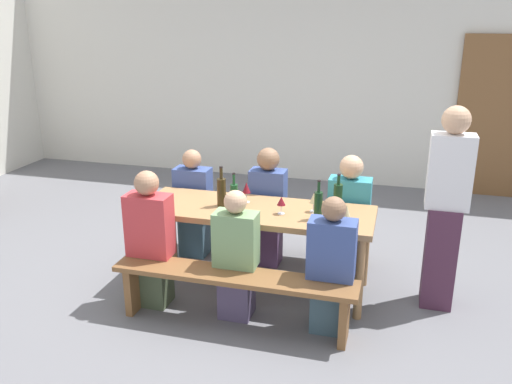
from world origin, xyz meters
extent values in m
plane|color=slate|center=(0.00, 0.00, 0.00)|extent=(24.00, 24.00, 0.00)
cube|color=silver|center=(0.00, 3.45, 1.60)|extent=(14.00, 0.20, 3.20)
cube|color=brown|center=(2.28, 3.31, 1.05)|extent=(0.90, 0.06, 2.10)
cube|color=#9E7247|center=(0.00, 0.00, 0.72)|extent=(2.02, 0.70, 0.05)
cylinder|color=#9E7247|center=(-0.93, -0.29, 0.35)|extent=(0.07, 0.07, 0.70)
cylinder|color=#9E7247|center=(0.93, -0.29, 0.35)|extent=(0.07, 0.07, 0.70)
cylinder|color=#9E7247|center=(-0.93, 0.29, 0.35)|extent=(0.07, 0.07, 0.70)
cylinder|color=#9E7247|center=(0.93, 0.29, 0.35)|extent=(0.07, 0.07, 0.70)
cube|color=brown|center=(0.00, -0.65, 0.43)|extent=(1.92, 0.30, 0.04)
cube|color=brown|center=(-0.86, -0.65, 0.21)|extent=(0.06, 0.24, 0.41)
cube|color=brown|center=(0.86, -0.65, 0.21)|extent=(0.06, 0.24, 0.41)
cube|color=brown|center=(0.00, 0.65, 0.43)|extent=(1.92, 0.30, 0.04)
cube|color=brown|center=(-0.86, 0.65, 0.21)|extent=(0.06, 0.24, 0.41)
cube|color=brown|center=(0.86, 0.65, 0.21)|extent=(0.06, 0.24, 0.41)
cylinder|color=#332814|center=(-0.31, -0.01, 0.87)|extent=(0.08, 0.08, 0.25)
cylinder|color=#332814|center=(-0.31, -0.01, 1.05)|extent=(0.03, 0.03, 0.10)
cylinder|color=black|center=(-0.31, -0.01, 1.10)|extent=(0.03, 0.03, 0.01)
cylinder|color=#143319|center=(0.55, -0.10, 0.87)|extent=(0.07, 0.07, 0.23)
cylinder|color=#143319|center=(0.55, -0.10, 1.03)|extent=(0.02, 0.02, 0.09)
cylinder|color=black|center=(0.55, -0.10, 1.08)|extent=(0.03, 0.03, 0.01)
cylinder|color=#143319|center=(0.68, 0.14, 0.87)|extent=(0.08, 0.08, 0.23)
cylinder|color=#143319|center=(0.68, 0.14, 1.02)|extent=(0.03, 0.03, 0.08)
cylinder|color=black|center=(0.68, 0.14, 1.07)|extent=(0.03, 0.03, 0.01)
cylinder|color=#194723|center=(-0.16, -0.13, 0.87)|extent=(0.06, 0.06, 0.24)
cylinder|color=#194723|center=(-0.16, -0.13, 1.04)|extent=(0.02, 0.02, 0.09)
cylinder|color=black|center=(-0.16, -0.13, 1.09)|extent=(0.02, 0.02, 0.01)
cylinder|color=silver|center=(0.49, 0.06, 0.75)|extent=(0.06, 0.06, 0.01)
cylinder|color=silver|center=(0.49, 0.06, 0.79)|extent=(0.01, 0.01, 0.07)
cone|color=beige|center=(0.49, 0.06, 0.87)|extent=(0.07, 0.07, 0.09)
cylinder|color=silver|center=(-0.12, 0.13, 0.75)|extent=(0.06, 0.06, 0.01)
cylinder|color=silver|center=(-0.12, 0.13, 0.80)|extent=(0.01, 0.01, 0.09)
cone|color=maroon|center=(-0.12, 0.13, 0.89)|extent=(0.07, 0.07, 0.09)
cylinder|color=silver|center=(0.79, -0.20, 0.75)|extent=(0.06, 0.06, 0.01)
cylinder|color=silver|center=(0.79, -0.20, 0.80)|extent=(0.01, 0.01, 0.08)
cone|color=beige|center=(0.79, -0.20, 0.88)|extent=(0.06, 0.06, 0.09)
cylinder|color=silver|center=(0.64, -0.08, 0.75)|extent=(0.06, 0.06, 0.01)
cylinder|color=silver|center=(0.64, -0.08, 0.80)|extent=(0.01, 0.01, 0.09)
cone|color=#D18C93|center=(0.64, -0.08, 0.88)|extent=(0.07, 0.07, 0.08)
cylinder|color=silver|center=(0.24, -0.07, 0.75)|extent=(0.06, 0.06, 0.01)
cylinder|color=silver|center=(0.24, -0.07, 0.79)|extent=(0.01, 0.01, 0.07)
cone|color=maroon|center=(0.24, -0.07, 0.86)|extent=(0.07, 0.07, 0.07)
cube|color=#435037|center=(-0.76, -0.50, 0.23)|extent=(0.28, 0.24, 0.45)
cube|color=#C6383D|center=(-0.76, -0.50, 0.71)|extent=(0.37, 0.20, 0.52)
sphere|color=#A87A5B|center=(-0.76, -0.50, 1.07)|extent=(0.20, 0.20, 0.20)
cube|color=#4E4260|center=(-0.02, -0.50, 0.23)|extent=(0.26, 0.24, 0.45)
cube|color=#729966|center=(-0.02, -0.50, 0.67)|extent=(0.34, 0.20, 0.44)
sphere|color=tan|center=(-0.02, -0.50, 0.98)|extent=(0.18, 0.18, 0.18)
cube|color=#3A5461|center=(0.73, -0.50, 0.23)|extent=(0.27, 0.24, 0.45)
cube|color=#384C8C|center=(0.73, -0.50, 0.68)|extent=(0.36, 0.20, 0.46)
sphere|color=#846047|center=(0.73, -0.50, 1.00)|extent=(0.18, 0.18, 0.18)
cube|color=#38596B|center=(-0.78, 0.50, 0.23)|extent=(0.26, 0.24, 0.45)
cube|color=#384C8C|center=(-0.78, 0.50, 0.68)|extent=(0.35, 0.20, 0.46)
sphere|color=#A87A5B|center=(-0.78, 0.50, 1.00)|extent=(0.19, 0.19, 0.19)
cube|color=#56375C|center=(-0.02, 0.50, 0.23)|extent=(0.25, 0.24, 0.45)
cube|color=#384C8C|center=(-0.02, 0.50, 0.70)|extent=(0.34, 0.20, 0.50)
sphere|color=#846047|center=(-0.02, 0.50, 1.06)|extent=(0.21, 0.21, 0.21)
cube|color=#413E58|center=(0.75, 0.50, 0.23)|extent=(0.29, 0.24, 0.45)
cube|color=teal|center=(0.75, 0.50, 0.69)|extent=(0.38, 0.20, 0.48)
sphere|color=tan|center=(0.75, 0.50, 1.04)|extent=(0.22, 0.22, 0.22)
cube|color=#48263C|center=(1.55, 0.11, 0.44)|extent=(0.25, 0.24, 0.87)
cube|color=silver|center=(1.55, 0.11, 1.17)|extent=(0.34, 0.20, 0.60)
sphere|color=tan|center=(1.55, 0.11, 1.58)|extent=(0.22, 0.22, 0.22)
camera|label=1|loc=(1.15, -4.16, 2.36)|focal=37.56mm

